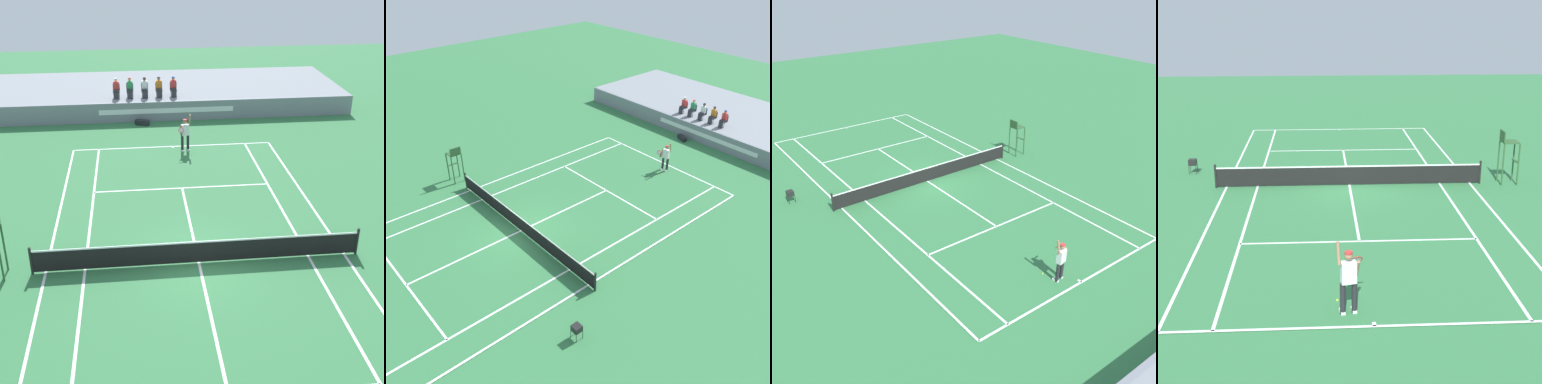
% 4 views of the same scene
% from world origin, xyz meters
% --- Properties ---
extents(ground_plane, '(80.00, 80.00, 0.00)m').
position_xyz_m(ground_plane, '(0.00, 0.00, 0.00)').
color(ground_plane, '#337542').
extents(court, '(11.08, 23.88, 0.03)m').
position_xyz_m(court, '(0.00, 0.00, 0.01)').
color(court, '#337542').
rests_on(court, ground).
extents(net, '(11.98, 0.10, 1.07)m').
position_xyz_m(net, '(0.00, 0.00, 0.52)').
color(net, black).
rests_on(net, ground).
extents(barrier_wall, '(24.33, 0.25, 1.26)m').
position_xyz_m(barrier_wall, '(0.00, 16.59, 0.63)').
color(barrier_wall, gray).
rests_on(barrier_wall, ground).
extents(bleacher_platform, '(24.33, 8.34, 1.26)m').
position_xyz_m(bleacher_platform, '(0.00, 20.88, 0.63)').
color(bleacher_platform, gray).
rests_on(bleacher_platform, ground).
extents(spectator_seated_0, '(0.44, 0.60, 1.27)m').
position_xyz_m(spectator_seated_0, '(-3.12, 17.70, 1.87)').
color(spectator_seated_0, '#474C56').
rests_on(spectator_seated_0, bleacher_platform).
extents(spectator_seated_1, '(0.44, 0.60, 1.27)m').
position_xyz_m(spectator_seated_1, '(-2.26, 17.70, 1.87)').
color(spectator_seated_1, '#474C56').
rests_on(spectator_seated_1, bleacher_platform).
extents(spectator_seated_2, '(0.44, 0.60, 1.27)m').
position_xyz_m(spectator_seated_2, '(-1.31, 17.70, 1.87)').
color(spectator_seated_2, '#474C56').
rests_on(spectator_seated_2, bleacher_platform).
extents(spectator_seated_3, '(0.44, 0.60, 1.27)m').
position_xyz_m(spectator_seated_3, '(-0.39, 17.70, 1.87)').
color(spectator_seated_3, '#474C56').
rests_on(spectator_seated_3, bleacher_platform).
extents(spectator_seated_4, '(0.44, 0.60, 1.27)m').
position_xyz_m(spectator_seated_4, '(0.54, 17.70, 1.87)').
color(spectator_seated_4, '#474C56').
rests_on(spectator_seated_4, bleacher_platform).
extents(tennis_player, '(0.75, 0.73, 2.08)m').
position_xyz_m(tennis_player, '(0.63, 11.18, 0.99)').
color(tennis_player, '#232328').
rests_on(tennis_player, ground).
extents(tennis_ball, '(0.07, 0.07, 0.07)m').
position_xyz_m(tennis_ball, '(0.91, 10.51, 0.03)').
color(tennis_ball, '#D1E533').
rests_on(tennis_ball, ground).
extents(umpire_chair, '(0.77, 0.77, 2.44)m').
position_xyz_m(umpire_chair, '(-7.14, 0.00, 1.56)').
color(umpire_chair, '#2D562D').
rests_on(umpire_chair, ground).
extents(equipment_bag, '(0.95, 0.64, 0.32)m').
position_xyz_m(equipment_bag, '(-1.59, 15.89, 0.16)').
color(equipment_bag, black).
rests_on(equipment_bag, ground).
extents(ball_hopper, '(0.36, 0.36, 0.70)m').
position_xyz_m(ball_hopper, '(7.42, -2.36, 0.57)').
color(ball_hopper, black).
rests_on(ball_hopper, ground).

